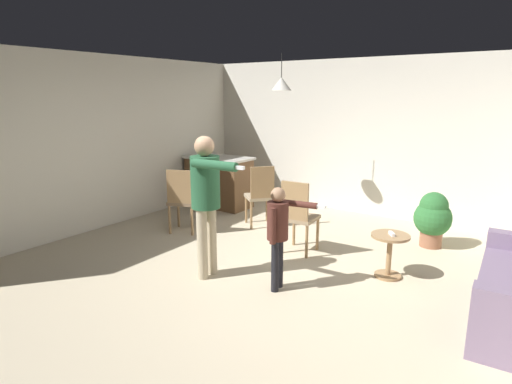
% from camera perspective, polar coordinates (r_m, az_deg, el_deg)
% --- Properties ---
extents(ground, '(7.68, 7.68, 0.00)m').
position_cam_1_polar(ground, '(5.20, 1.40, -10.75)').
color(ground, beige).
extents(wall_back, '(6.40, 0.10, 2.70)m').
position_cam_1_polar(wall_back, '(7.68, 14.74, 7.03)').
color(wall_back, silver).
rests_on(wall_back, ground).
extents(wall_left, '(0.10, 6.40, 2.70)m').
position_cam_1_polar(wall_left, '(7.08, -20.91, 6.12)').
color(wall_left, silver).
rests_on(wall_left, ground).
extents(kitchen_counter, '(1.26, 0.66, 0.95)m').
position_cam_1_polar(kitchen_counter, '(8.07, -4.99, 1.42)').
color(kitchen_counter, brown).
rests_on(kitchen_counter, ground).
extents(side_table_by_couch, '(0.44, 0.44, 0.52)m').
position_cam_1_polar(side_table_by_couch, '(5.20, 17.50, -7.50)').
color(side_table_by_couch, '#99754C').
rests_on(side_table_by_couch, ground).
extents(person_adult, '(0.82, 0.48, 1.65)m').
position_cam_1_polar(person_adult, '(4.82, -6.67, 0.07)').
color(person_adult, tan).
rests_on(person_adult, ground).
extents(person_child, '(0.57, 0.39, 1.15)m').
position_cam_1_polar(person_child, '(4.54, 3.06, -4.76)').
color(person_child, black).
rests_on(person_child, ground).
extents(dining_chair_by_counter, '(0.55, 0.55, 1.00)m').
position_cam_1_polar(dining_chair_by_counter, '(6.57, -9.85, -0.83)').
color(dining_chair_by_counter, '#99754C').
rests_on(dining_chair_by_counter, ground).
extents(dining_chair_near_wall, '(0.45, 0.45, 1.00)m').
position_cam_1_polar(dining_chair_near_wall, '(5.65, 5.68, -2.97)').
color(dining_chair_near_wall, '#99754C').
rests_on(dining_chair_near_wall, ground).
extents(dining_chair_centre_back, '(0.59, 0.59, 1.00)m').
position_cam_1_polar(dining_chair_centre_back, '(6.78, 0.61, -0.20)').
color(dining_chair_centre_back, '#99754C').
rests_on(dining_chair_centre_back, ground).
extents(potted_plant_corner, '(0.51, 0.51, 0.78)m').
position_cam_1_polar(potted_plant_corner, '(6.39, 22.68, -3.11)').
color(potted_plant_corner, brown).
rests_on(potted_plant_corner, ground).
extents(spare_remote_on_table, '(0.11, 0.13, 0.04)m').
position_cam_1_polar(spare_remote_on_table, '(5.12, 17.78, -5.37)').
color(spare_remote_on_table, white).
rests_on(spare_remote_on_table, side_table_by_couch).
extents(ceiling_light_pendant, '(0.32, 0.32, 0.55)m').
position_cam_1_polar(ceiling_light_pendant, '(6.76, 3.43, 14.32)').
color(ceiling_light_pendant, silver).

